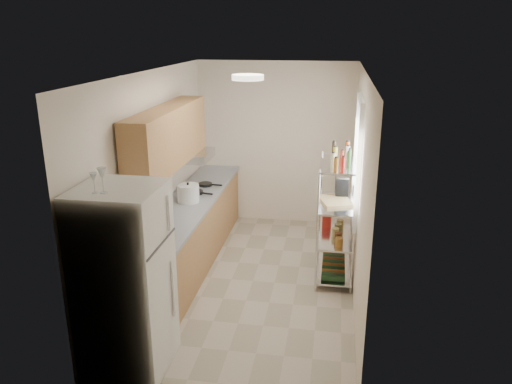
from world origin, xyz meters
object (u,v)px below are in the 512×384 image
(refrigerator, at_px, (125,280))
(frying_pan_large, at_px, (195,192))
(cutting_board, at_px, (336,201))
(rice_cooker, at_px, (188,193))
(espresso_machine, at_px, (342,186))

(refrigerator, distance_m, frying_pan_large, 2.49)
(refrigerator, relative_size, cutting_board, 3.89)
(frying_pan_large, bearing_deg, rice_cooker, -76.67)
(refrigerator, relative_size, espresso_machine, 6.35)
(refrigerator, bearing_deg, cutting_board, 48.79)
(frying_pan_large, distance_m, espresso_machine, 2.00)
(rice_cooker, relative_size, cutting_board, 0.63)
(rice_cooker, height_order, cutting_board, rice_cooker)
(rice_cooker, distance_m, espresso_machine, 1.99)
(refrigerator, xyz_separation_m, frying_pan_large, (-0.06, 2.49, 0.03))
(cutting_board, distance_m, espresso_machine, 0.29)
(frying_pan_large, bearing_deg, refrigerator, -77.20)
(frying_pan_large, bearing_deg, espresso_machine, 8.15)
(espresso_machine, bearing_deg, cutting_board, -108.11)
(rice_cooker, relative_size, espresso_machine, 1.02)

